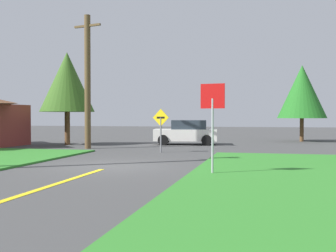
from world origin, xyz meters
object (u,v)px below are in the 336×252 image
at_px(direction_sign, 161,125).
at_px(pine_tree_center, 67,82).
at_px(oak_tree_left, 302,92).
at_px(stop_sign, 213,110).
at_px(car_approaching_junction, 186,132).
at_px(utility_pole_mid, 88,81).

height_order(direction_sign, pine_tree_center, pine_tree_center).
xyz_separation_m(direction_sign, oak_tree_left, (7.88, 11.57, 2.30)).
xyz_separation_m(stop_sign, car_approaching_junction, (-3.52, 14.02, -1.25)).
bearing_deg(car_approaching_junction, direction_sign, 80.06).
xyz_separation_m(oak_tree_left, pine_tree_center, (-15.28, -7.36, 0.41)).
bearing_deg(pine_tree_center, stop_sign, -47.24).
bearing_deg(car_approaching_junction, pine_tree_center, 6.55).
height_order(car_approaching_junction, direction_sign, direction_sign).
bearing_deg(car_approaching_junction, utility_pole_mid, 35.44).
bearing_deg(stop_sign, utility_pole_mid, -39.62).
bearing_deg(direction_sign, oak_tree_left, 55.75).
xyz_separation_m(stop_sign, direction_sign, (-3.67, 7.77, -0.66)).
xyz_separation_m(car_approaching_junction, utility_pole_mid, (-4.90, -4.73, 3.13)).
height_order(utility_pole_mid, direction_sign, utility_pole_mid).
bearing_deg(oak_tree_left, utility_pole_mid, -141.47).
bearing_deg(pine_tree_center, oak_tree_left, 25.72).
relative_size(car_approaching_junction, pine_tree_center, 0.71).
relative_size(stop_sign, car_approaching_junction, 0.67).
distance_m(stop_sign, utility_pole_mid, 12.68).
relative_size(car_approaching_junction, utility_pole_mid, 0.56).
height_order(stop_sign, oak_tree_left, oak_tree_left).
distance_m(stop_sign, oak_tree_left, 19.86).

